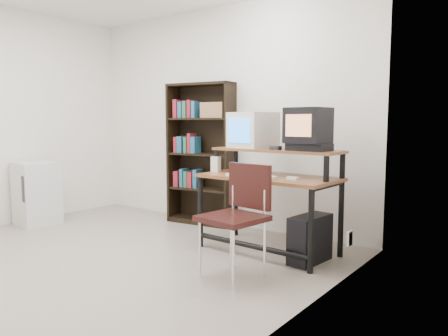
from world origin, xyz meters
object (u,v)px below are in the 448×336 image
Objects in this scene: school_chair at (239,207)px; mini_fridge at (37,193)px; pc_tower at (310,239)px; bookshelf at (202,152)px; crt_monitor at (253,131)px; computer_desk at (270,179)px; crt_tv at (308,125)px.

mini_fridge is (-3.00, -0.01, -0.18)m from school_chair.
bookshelf reaches higher than pc_tower.
crt_monitor is 1.01× the size of pc_tower.
bookshelf reaches higher than mini_fridge.
school_chair is (-0.31, -0.65, 0.35)m from pc_tower.
computer_desk is 3.66× the size of crt_tv.
computer_desk is 2.96m from mini_fridge.
school_chair is at bearing -75.68° from computer_desk.
computer_desk is 0.62m from crt_tv.
crt_monitor is at bearing -27.86° from bookshelf.
crt_monitor is 1.07m from bookshelf.
crt_tv is 1.02m from pc_tower.
school_chair is at bearing -109.64° from pc_tower.
crt_tv reaches higher than mini_fridge.
crt_monitor is at bearing 177.33° from crt_tv.
bookshelf is at bearing 159.88° from computer_desk.
crt_monitor reaches higher than computer_desk.
pc_tower is 0.50× the size of school_chair.
bookshelf is at bearing 45.19° from mini_fridge.
school_chair reaches higher than mini_fridge.
crt_tv reaches higher than crt_monitor.
mini_fridge is (-3.19, -0.83, -0.83)m from crt_tv.
crt_monitor reaches higher than pc_tower.
crt_monitor is 2.81m from mini_fridge.
computer_desk is 0.78× the size of bookshelf.
bookshelf is 2.08m from mini_fridge.
pc_tower is at bearing -6.35° from computer_desk.
bookshelf is at bearing 146.10° from school_chair.
bookshelf reaches higher than computer_desk.
crt_tv is 0.81× the size of pc_tower.
school_chair is 0.53× the size of bookshelf.
computer_desk is 1.47× the size of school_chair.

